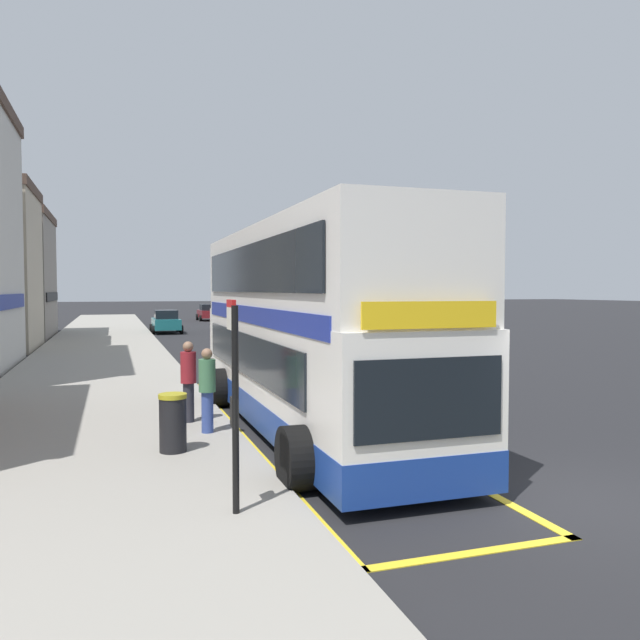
# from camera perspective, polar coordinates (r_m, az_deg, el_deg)

# --- Properties ---
(ground_plane) EXTENTS (260.00, 260.00, 0.00)m
(ground_plane) POSITION_cam_1_polar(r_m,az_deg,el_deg) (39.91, -8.99, -1.64)
(ground_plane) COLOR black
(pavement_near) EXTENTS (6.00, 76.00, 0.14)m
(pavement_near) POSITION_cam_1_polar(r_m,az_deg,el_deg) (39.39, -19.10, -1.72)
(pavement_near) COLOR gray
(pavement_near) RESTS_ON ground
(double_decker_bus) EXTENTS (3.22, 11.42, 4.40)m
(double_decker_bus) POSITION_cam_1_polar(r_m,az_deg,el_deg) (13.70, -1.38, -1.35)
(double_decker_bus) COLOR white
(double_decker_bus) RESTS_ON ground
(bus_bay_markings) EXTENTS (2.96, 14.26, 0.01)m
(bus_bay_markings) POSITION_cam_1_polar(r_m,az_deg,el_deg) (14.13, -1.81, -9.67)
(bus_bay_markings) COLOR yellow
(bus_bay_markings) RESTS_ON ground
(bus_stop_sign) EXTENTS (0.09, 0.51, 2.78)m
(bus_stop_sign) POSITION_cam_1_polar(r_m,az_deg,el_deg) (8.28, -7.82, -6.19)
(bus_stop_sign) COLOR black
(bus_stop_sign) RESTS_ON pavement_near
(parked_car_maroon_kerbside) EXTENTS (2.09, 4.20, 1.62)m
(parked_car_maroon_kerbside) POSITION_cam_1_polar(r_m,az_deg,el_deg) (62.87, -10.12, 0.68)
(parked_car_maroon_kerbside) COLOR maroon
(parked_car_maroon_kerbside) RESTS_ON ground
(parked_car_teal_distant) EXTENTS (2.09, 4.20, 1.62)m
(parked_car_teal_distant) POSITION_cam_1_polar(r_m,az_deg,el_deg) (45.32, -13.85, -0.15)
(parked_car_teal_distant) COLOR #196066
(parked_car_teal_distant) RESTS_ON ground
(parked_car_black_behind) EXTENTS (2.09, 4.20, 1.62)m
(parked_car_black_behind) POSITION_cam_1_polar(r_m,az_deg,el_deg) (46.81, -7.23, -0.00)
(parked_car_black_behind) COLOR black
(parked_car_black_behind) RESTS_ON ground
(pedestrian_waiting_near_sign) EXTENTS (0.34, 0.34, 1.72)m
(pedestrian_waiting_near_sign) POSITION_cam_1_polar(r_m,az_deg,el_deg) (13.00, -10.23, -6.00)
(pedestrian_waiting_near_sign) COLOR #33478C
(pedestrian_waiting_near_sign) RESTS_ON pavement_near
(pedestrian_further_back) EXTENTS (0.34, 0.34, 1.78)m
(pedestrian_further_back) POSITION_cam_1_polar(r_m,az_deg,el_deg) (14.09, -11.89, -5.19)
(pedestrian_further_back) COLOR #26262D
(pedestrian_further_back) RESTS_ON pavement_near
(litter_bin) EXTENTS (0.51, 0.51, 1.05)m
(litter_bin) POSITION_cam_1_polar(r_m,az_deg,el_deg) (11.68, -13.25, -9.07)
(litter_bin) COLOR black
(litter_bin) RESTS_ON pavement_near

